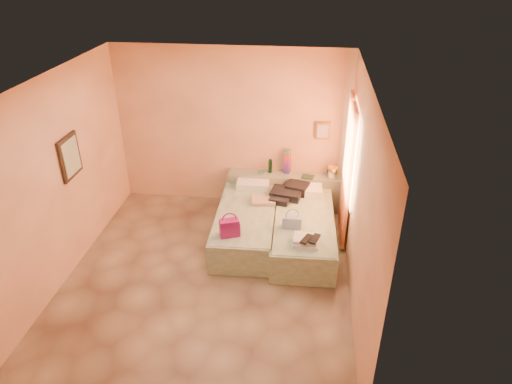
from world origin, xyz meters
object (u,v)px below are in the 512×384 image
Objects in this scene: bed_right at (303,232)px; water_bottle at (270,166)px; magenta_handbag at (230,227)px; green_book at (308,177)px; blue_handbag at (292,222)px; towel_stack at (307,241)px; headboard_ledge at (286,191)px; bed_left at (247,224)px; flower_vase at (332,170)px.

water_bottle is (-0.64, 1.21, 0.52)m from bed_right.
green_book is at bearing 37.27° from magenta_handbag.
water_bottle is at bearing 106.30° from blue_handbag.
water_bottle reaches higher than towel_stack.
green_book is (0.03, 1.08, 0.42)m from bed_right.
water_bottle reaches higher than green_book.
headboard_ledge is at bearing -11.06° from water_bottle.
magenta_handbag is (-0.41, -1.80, -0.14)m from water_bottle.
green_book is at bearing 44.66° from bed_left.
bed_left is at bearing -117.85° from headboard_ledge.
water_bottle is 2.02m from towel_stack.
flower_vase reaches higher than bed_right.
green_book is 0.70× the size of blue_handbag.
green_book is 0.43m from flower_vase.
water_bottle is at bearing 115.97° from bed_right.
blue_handbag is (-0.17, -0.28, 0.34)m from bed_right.
headboard_ledge is 1.02× the size of bed_left.
water_bottle reaches higher than bed_left.
towel_stack is (0.40, -1.83, 0.23)m from headboard_ledge.
blue_handbag is (-0.61, -1.42, -0.20)m from flower_vase.
bed_right is 1.46m from water_bottle.
bed_left is at bearing -103.36° from water_bottle.
magenta_handbag is 1.11m from towel_stack.
headboard_ledge is 0.91m from flower_vase.
blue_handbag reaches higher than bed_left.
headboard_ledge is 1.02× the size of bed_right.
flower_vase reaches higher than bed_left.
bed_left is 1.77m from flower_vase.
flower_vase is at bearing -1.13° from headboard_ledge.
flower_vase is 0.98× the size of magenta_handbag.
bed_right is at bearing 57.41° from blue_handbag.
magenta_handbag reaches higher than green_book.
towel_stack is (0.06, -0.67, 0.30)m from bed_right.
bed_left is 6.95× the size of magenta_handbag.
magenta_handbag reaches higher than blue_handbag.
bed_left is 7.08× the size of flower_vase.
water_bottle is (-0.29, 0.06, 0.45)m from headboard_ledge.
water_bottle reaches higher than blue_handbag.
magenta_handbag is at bearing -130.62° from flower_vase.
blue_handbag is (0.88, 0.31, -0.04)m from magenta_handbag.
water_bottle reaches higher than magenta_handbag.
magenta_handbag is at bearing 175.78° from towel_stack.
blue_handbag is at bearing -72.69° from water_bottle.
magenta_handbag is at bearing -152.34° from bed_right.
headboard_ledge is 7.24× the size of blue_handbag.
blue_handbag is (0.73, -0.38, 0.34)m from bed_left.
green_book is at bearing -11.01° from headboard_ledge.
flower_vase is at bearing -3.86° from water_bottle.
magenta_handbag is 0.93m from blue_handbag.
bed_left is 10.02× the size of green_book.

